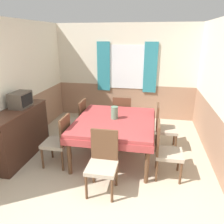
{
  "coord_description": "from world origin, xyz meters",
  "views": [
    {
      "loc": [
        0.78,
        -1.89,
        2.28
      ],
      "look_at": [
        0.06,
        1.9,
        0.92
      ],
      "focal_mm": 35.0,
      "sensor_mm": 36.0,
      "label": 1
    }
  ],
  "objects_px": {
    "chair_head_window": "(122,115)",
    "chair_left_far": "(78,120)",
    "chair_left_near": "(59,140)",
    "chair_head_near": "(103,160)",
    "sideboard": "(19,133)",
    "chair_right_near": "(165,149)",
    "dining_table": "(115,125)",
    "chair_right_far": "(163,126)",
    "tv": "(21,100)",
    "vase": "(114,113)"
  },
  "relations": [
    {
      "from": "chair_head_window",
      "to": "chair_left_far",
      "type": "distance_m",
      "value": 1.07
    },
    {
      "from": "chair_left_near",
      "to": "chair_head_near",
      "type": "relative_size",
      "value": 1.0
    },
    {
      "from": "chair_left_near",
      "to": "sideboard",
      "type": "distance_m",
      "value": 0.89
    },
    {
      "from": "chair_right_near",
      "to": "chair_left_near",
      "type": "height_order",
      "value": "same"
    },
    {
      "from": "dining_table",
      "to": "sideboard",
      "type": "relative_size",
      "value": 1.13
    },
    {
      "from": "dining_table",
      "to": "chair_right_far",
      "type": "bearing_deg",
      "value": 28.04
    },
    {
      "from": "chair_left_near",
      "to": "tv",
      "type": "xyz_separation_m",
      "value": [
        -0.87,
        0.31,
        0.61
      ]
    },
    {
      "from": "chair_left_near",
      "to": "tv",
      "type": "height_order",
      "value": "tv"
    },
    {
      "from": "chair_left_far",
      "to": "vase",
      "type": "distance_m",
      "value": 1.08
    },
    {
      "from": "chair_right_far",
      "to": "vase",
      "type": "xyz_separation_m",
      "value": [
        -0.95,
        -0.44,
        0.39
      ]
    },
    {
      "from": "dining_table",
      "to": "chair_head_window",
      "type": "distance_m",
      "value": 1.04
    },
    {
      "from": "chair_head_near",
      "to": "vase",
      "type": "distance_m",
      "value": 1.14
    },
    {
      "from": "chair_left_near",
      "to": "chair_head_near",
      "type": "height_order",
      "value": "same"
    },
    {
      "from": "chair_head_window",
      "to": "tv",
      "type": "distance_m",
      "value": 2.25
    },
    {
      "from": "dining_table",
      "to": "chair_head_near",
      "type": "relative_size",
      "value": 1.76
    },
    {
      "from": "chair_right_far",
      "to": "chair_right_near",
      "type": "distance_m",
      "value": 0.99
    },
    {
      "from": "dining_table",
      "to": "vase",
      "type": "xyz_separation_m",
      "value": [
        -0.02,
        0.05,
        0.22
      ]
    },
    {
      "from": "chair_right_far",
      "to": "chair_left_near",
      "type": "relative_size",
      "value": 1.0
    },
    {
      "from": "chair_head_window",
      "to": "chair_left_near",
      "type": "distance_m",
      "value": 1.78
    },
    {
      "from": "dining_table",
      "to": "chair_head_window",
      "type": "height_order",
      "value": "chair_head_window"
    },
    {
      "from": "dining_table",
      "to": "chair_head_near",
      "type": "distance_m",
      "value": 1.04
    },
    {
      "from": "chair_head_window",
      "to": "chair_left_near",
      "type": "height_order",
      "value": "same"
    },
    {
      "from": "dining_table",
      "to": "tv",
      "type": "bearing_deg",
      "value": -174.09
    },
    {
      "from": "chair_head_window",
      "to": "chair_left_near",
      "type": "xyz_separation_m",
      "value": [
        -0.93,
        -1.52,
        0.0
      ]
    },
    {
      "from": "chair_head_window",
      "to": "chair_left_near",
      "type": "bearing_deg",
      "value": -121.43
    },
    {
      "from": "chair_left_far",
      "to": "sideboard",
      "type": "relative_size",
      "value": 0.64
    },
    {
      "from": "sideboard",
      "to": "chair_head_window",
      "type": "bearing_deg",
      "value": 37.62
    },
    {
      "from": "chair_right_far",
      "to": "tv",
      "type": "bearing_deg",
      "value": -75.98
    },
    {
      "from": "chair_right_near",
      "to": "chair_head_near",
      "type": "distance_m",
      "value": 1.07
    },
    {
      "from": "dining_table",
      "to": "chair_right_near",
      "type": "bearing_deg",
      "value": -28.04
    },
    {
      "from": "chair_left_far",
      "to": "chair_right_far",
      "type": "bearing_deg",
      "value": -90.0
    },
    {
      "from": "chair_head_window",
      "to": "vase",
      "type": "distance_m",
      "value": 1.05
    },
    {
      "from": "dining_table",
      "to": "chair_head_near",
      "type": "height_order",
      "value": "chair_head_near"
    },
    {
      "from": "chair_head_near",
      "to": "sideboard",
      "type": "relative_size",
      "value": 0.64
    },
    {
      "from": "chair_right_far",
      "to": "chair_left_far",
      "type": "xyz_separation_m",
      "value": [
        -1.86,
        0.0,
        0.0
      ]
    },
    {
      "from": "sideboard",
      "to": "vase",
      "type": "distance_m",
      "value": 1.88
    },
    {
      "from": "chair_left_near",
      "to": "chair_right_near",
      "type": "bearing_deg",
      "value": -90.0
    },
    {
      "from": "chair_left_far",
      "to": "chair_head_near",
      "type": "xyz_separation_m",
      "value": [
        0.93,
        -1.52,
        0.0
      ]
    },
    {
      "from": "chair_head_window",
      "to": "tv",
      "type": "height_order",
      "value": "tv"
    },
    {
      "from": "dining_table",
      "to": "sideboard",
      "type": "height_order",
      "value": "sideboard"
    },
    {
      "from": "sideboard",
      "to": "chair_right_near",
      "type": "bearing_deg",
      "value": -2.64
    },
    {
      "from": "chair_left_near",
      "to": "chair_head_near",
      "type": "bearing_deg",
      "value": -119.74
    },
    {
      "from": "chair_left_near",
      "to": "sideboard",
      "type": "relative_size",
      "value": 0.64
    },
    {
      "from": "chair_head_window",
      "to": "chair_right_near",
      "type": "relative_size",
      "value": 1.0
    },
    {
      "from": "tv",
      "to": "vase",
      "type": "height_order",
      "value": "tv"
    },
    {
      "from": "dining_table",
      "to": "chair_right_far",
      "type": "xyz_separation_m",
      "value": [
        0.93,
        0.49,
        -0.16
      ]
    },
    {
      "from": "sideboard",
      "to": "tv",
      "type": "bearing_deg",
      "value": 87.09
    },
    {
      "from": "chair_head_window",
      "to": "chair_right_far",
      "type": "relative_size",
      "value": 1.0
    },
    {
      "from": "chair_left_far",
      "to": "sideboard",
      "type": "height_order",
      "value": "sideboard"
    },
    {
      "from": "dining_table",
      "to": "chair_left_far",
      "type": "distance_m",
      "value": 1.06
    }
  ]
}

